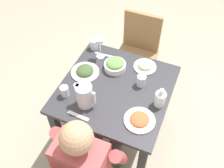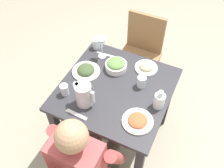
% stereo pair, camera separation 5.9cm
% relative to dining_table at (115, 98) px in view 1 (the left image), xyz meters
% --- Properties ---
extents(ground_plane, '(8.00, 8.00, 0.00)m').
position_rel_dining_table_xyz_m(ground_plane, '(0.00, 0.00, -0.61)').
color(ground_plane, '#9E937F').
extents(dining_table, '(0.84, 0.84, 0.74)m').
position_rel_dining_table_xyz_m(dining_table, '(0.00, 0.00, 0.00)').
color(dining_table, '#2D2D33').
rests_on(dining_table, ground_plane).
extents(chair_far, '(0.40, 0.40, 0.86)m').
position_rel_dining_table_xyz_m(chair_far, '(-0.06, 0.76, -0.13)').
color(chair_far, '#997047').
rests_on(chair_far, ground_plane).
extents(diner_near, '(0.48, 0.53, 1.15)m').
position_rel_dining_table_xyz_m(diner_near, '(0.04, -0.56, 0.02)').
color(diner_near, '#B24C4C').
rests_on(diner_near, ground_plane).
extents(water_pitcher, '(0.16, 0.12, 0.19)m').
position_rel_dining_table_xyz_m(water_pitcher, '(-0.15, -0.23, 0.23)').
color(water_pitcher, silver).
rests_on(water_pitcher, dining_table).
extents(salad_bowl, '(0.18, 0.18, 0.09)m').
position_rel_dining_table_xyz_m(salad_bowl, '(-0.08, 0.19, 0.18)').
color(salad_bowl, white).
rests_on(salad_bowl, dining_table).
extents(plate_dolmas, '(0.23, 0.23, 0.06)m').
position_rel_dining_table_xyz_m(plate_dolmas, '(-0.29, 0.05, 0.16)').
color(plate_dolmas, white).
rests_on(plate_dolmas, dining_table).
extents(plate_beans, '(0.19, 0.19, 0.05)m').
position_rel_dining_table_xyz_m(plate_beans, '(0.14, 0.30, 0.15)').
color(plate_beans, white).
rests_on(plate_beans, dining_table).
extents(plate_rice_curry, '(0.22, 0.22, 0.04)m').
position_rel_dining_table_xyz_m(plate_rice_curry, '(0.27, -0.22, 0.15)').
color(plate_rice_curry, white).
rests_on(plate_rice_curry, dining_table).
extents(water_glass_far_left, '(0.07, 0.07, 0.09)m').
position_rel_dining_table_xyz_m(water_glass_far_left, '(-0.35, 0.35, 0.18)').
color(water_glass_far_left, silver).
rests_on(water_glass_far_left, dining_table).
extents(water_glass_near_right, '(0.07, 0.07, 0.09)m').
position_rel_dining_table_xyz_m(water_glass_near_right, '(0.17, 0.11, 0.18)').
color(water_glass_near_right, silver).
rests_on(water_glass_near_right, dining_table).
extents(water_glass_by_pitcher, '(0.06, 0.06, 0.09)m').
position_rel_dining_table_xyz_m(water_glass_by_pitcher, '(-0.32, -0.21, 0.18)').
color(water_glass_by_pitcher, silver).
rests_on(water_glass_by_pitcher, dining_table).
extents(wine_glass, '(0.08, 0.08, 0.20)m').
position_rel_dining_table_xyz_m(wine_glass, '(-0.25, 0.27, 0.28)').
color(wine_glass, silver).
rests_on(wine_glass, dining_table).
extents(oil_carafe, '(0.08, 0.08, 0.16)m').
position_rel_dining_table_xyz_m(oil_carafe, '(0.35, -0.02, 0.19)').
color(oil_carafe, silver).
rests_on(oil_carafe, dining_table).
extents(fork_near, '(0.17, 0.04, 0.01)m').
position_rel_dining_table_xyz_m(fork_near, '(-0.14, -0.35, 0.14)').
color(fork_near, silver).
rests_on(fork_near, dining_table).
extents(knife_near, '(0.19, 0.03, 0.01)m').
position_rel_dining_table_xyz_m(knife_near, '(-0.22, 0.30, 0.14)').
color(knife_near, silver).
rests_on(knife_near, dining_table).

